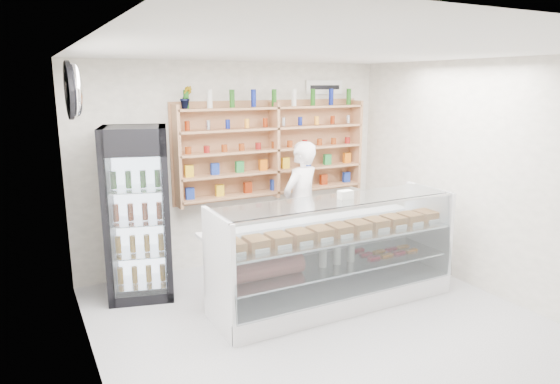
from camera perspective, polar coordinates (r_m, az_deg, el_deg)
room at (r=4.84m, az=6.77°, el=-1.07°), size 5.00×5.00×5.00m
display_counter at (r=5.89m, az=6.11°, el=-9.34°), size 2.87×0.86×1.25m
shop_worker at (r=6.83m, az=2.38°, el=-1.52°), size 0.75×0.63×1.75m
drinks_cooler at (r=6.10m, az=-15.88°, el=-2.30°), size 0.89×0.88×2.03m
wall_shelving at (r=7.04m, az=-0.66°, el=4.85°), size 2.84×0.28×1.33m
potted_plant at (r=6.50m, az=-10.69°, el=10.59°), size 0.17×0.15×0.28m
security_mirror at (r=5.09m, az=-22.42°, el=10.69°), size 0.15×0.50×0.50m
wall_sign at (r=7.54m, az=5.09°, el=11.83°), size 0.62×0.03×0.20m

